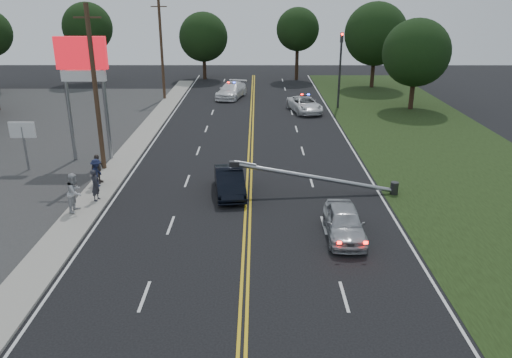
{
  "coord_description": "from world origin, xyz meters",
  "views": [
    {
      "loc": [
        0.47,
        -17.73,
        10.58
      ],
      "look_at": [
        0.42,
        5.84,
        1.7
      ],
      "focal_mm": 35.0,
      "sensor_mm": 36.0,
      "label": 1
    }
  ],
  "objects_px": {
    "utility_pole_far": "(162,50)",
    "emergency_b": "(231,90)",
    "pylon_sign": "(83,69)",
    "bystander_b": "(75,192)",
    "fallen_streetlight": "(324,178)",
    "small_sign": "(23,134)",
    "crashed_sedan": "(230,182)",
    "utility_pole_mid": "(95,90)",
    "waiting_sedan": "(344,222)",
    "bystander_c": "(97,173)",
    "traffic_signal": "(340,64)",
    "bystander_a": "(96,185)",
    "emergency_a": "(305,105)",
    "bystander_d": "(97,169)"
  },
  "relations": [
    {
      "from": "pylon_sign",
      "to": "bystander_b",
      "type": "xyz_separation_m",
      "value": [
        1.81,
        -8.56,
        -4.87
      ]
    },
    {
      "from": "traffic_signal",
      "to": "crashed_sedan",
      "type": "xyz_separation_m",
      "value": [
        -9.35,
        -21.96,
        -3.49
      ]
    },
    {
      "from": "fallen_streetlight",
      "to": "bystander_a",
      "type": "height_order",
      "value": "fallen_streetlight"
    },
    {
      "from": "utility_pole_mid",
      "to": "pylon_sign",
      "type": "bearing_deg",
      "value": 123.02
    },
    {
      "from": "bystander_a",
      "to": "waiting_sedan",
      "type": "bearing_deg",
      "value": -95.24
    },
    {
      "from": "bystander_b",
      "to": "bystander_c",
      "type": "relative_size",
      "value": 1.22
    },
    {
      "from": "utility_pole_mid",
      "to": "utility_pole_far",
      "type": "bearing_deg",
      "value": 90.0
    },
    {
      "from": "utility_pole_far",
      "to": "waiting_sedan",
      "type": "distance_m",
      "value": 34.28
    },
    {
      "from": "traffic_signal",
      "to": "bystander_c",
      "type": "bearing_deg",
      "value": -128.56
    },
    {
      "from": "bystander_b",
      "to": "bystander_c",
      "type": "distance_m",
      "value": 3.34
    },
    {
      "from": "fallen_streetlight",
      "to": "utility_pole_far",
      "type": "distance_m",
      "value": 29.54
    },
    {
      "from": "crashed_sedan",
      "to": "bystander_c",
      "type": "xyz_separation_m",
      "value": [
        -7.57,
        0.74,
        0.23
      ]
    },
    {
      "from": "small_sign",
      "to": "utility_pole_far",
      "type": "bearing_deg",
      "value": 77.69
    },
    {
      "from": "utility_pole_far",
      "to": "emergency_b",
      "type": "xyz_separation_m",
      "value": [
        6.96,
        0.79,
        -4.29
      ]
    },
    {
      "from": "bystander_d",
      "to": "waiting_sedan",
      "type": "bearing_deg",
      "value": -94.63
    },
    {
      "from": "bystander_d",
      "to": "bystander_b",
      "type": "bearing_deg",
      "value": -157.33
    },
    {
      "from": "pylon_sign",
      "to": "utility_pole_far",
      "type": "distance_m",
      "value": 20.06
    },
    {
      "from": "crashed_sedan",
      "to": "emergency_a",
      "type": "relative_size",
      "value": 0.87
    },
    {
      "from": "traffic_signal",
      "to": "fallen_streetlight",
      "type": "relative_size",
      "value": 0.75
    },
    {
      "from": "emergency_a",
      "to": "waiting_sedan",
      "type": "bearing_deg",
      "value": -104.06
    },
    {
      "from": "utility_pole_mid",
      "to": "emergency_a",
      "type": "distance_m",
      "value": 21.98
    },
    {
      "from": "bystander_d",
      "to": "bystander_c",
      "type": "bearing_deg",
      "value": -144.93
    },
    {
      "from": "traffic_signal",
      "to": "bystander_c",
      "type": "distance_m",
      "value": 27.33
    },
    {
      "from": "small_sign",
      "to": "crashed_sedan",
      "type": "height_order",
      "value": "small_sign"
    },
    {
      "from": "pylon_sign",
      "to": "traffic_signal",
      "type": "bearing_deg",
      "value": 40.39
    },
    {
      "from": "pylon_sign",
      "to": "emergency_b",
      "type": "relative_size",
      "value": 1.46
    },
    {
      "from": "traffic_signal",
      "to": "emergency_b",
      "type": "distance_m",
      "value": 12.07
    },
    {
      "from": "utility_pole_mid",
      "to": "bystander_d",
      "type": "bearing_deg",
      "value": -80.47
    },
    {
      "from": "bystander_a",
      "to": "bystander_c",
      "type": "height_order",
      "value": "bystander_a"
    },
    {
      "from": "crashed_sedan",
      "to": "bystander_a",
      "type": "xyz_separation_m",
      "value": [
        -7.04,
        -1.2,
        0.25
      ]
    },
    {
      "from": "fallen_streetlight",
      "to": "emergency_b",
      "type": "height_order",
      "value": "fallen_streetlight"
    },
    {
      "from": "emergency_b",
      "to": "utility_pole_mid",
      "type": "bearing_deg",
      "value": -92.27
    },
    {
      "from": "emergency_b",
      "to": "bystander_b",
      "type": "bearing_deg",
      "value": -87.7
    },
    {
      "from": "waiting_sedan",
      "to": "emergency_b",
      "type": "distance_m",
      "value": 32.63
    },
    {
      "from": "utility_pole_far",
      "to": "pylon_sign",
      "type": "bearing_deg",
      "value": -93.72
    },
    {
      "from": "utility_pole_far",
      "to": "bystander_c",
      "type": "distance_m",
      "value": 25.57
    },
    {
      "from": "pylon_sign",
      "to": "waiting_sedan",
      "type": "xyz_separation_m",
      "value": [
        14.96,
        -11.14,
        -5.29
      ]
    },
    {
      "from": "traffic_signal",
      "to": "emergency_b",
      "type": "xyz_separation_m",
      "value": [
        -10.54,
        4.79,
        -3.41
      ]
    },
    {
      "from": "crashed_sedan",
      "to": "bystander_b",
      "type": "xyz_separation_m",
      "value": [
        -7.64,
        -2.59,
        0.41
      ]
    },
    {
      "from": "utility_pole_far",
      "to": "bystander_a",
      "type": "height_order",
      "value": "utility_pole_far"
    },
    {
      "from": "pylon_sign",
      "to": "small_sign",
      "type": "bearing_deg",
      "value": -150.26
    },
    {
      "from": "utility_pole_mid",
      "to": "waiting_sedan",
      "type": "bearing_deg",
      "value": -33.8
    },
    {
      "from": "fallen_streetlight",
      "to": "waiting_sedan",
      "type": "relative_size",
      "value": 2.24
    },
    {
      "from": "utility_pole_far",
      "to": "emergency_a",
      "type": "height_order",
      "value": "utility_pole_far"
    },
    {
      "from": "traffic_signal",
      "to": "bystander_a",
      "type": "height_order",
      "value": "traffic_signal"
    },
    {
      "from": "crashed_sedan",
      "to": "bystander_b",
      "type": "relative_size",
      "value": 2.16
    },
    {
      "from": "utility_pole_mid",
      "to": "crashed_sedan",
      "type": "xyz_separation_m",
      "value": [
        8.15,
        -3.96,
        -4.37
      ]
    },
    {
      "from": "pylon_sign",
      "to": "fallen_streetlight",
      "type": "xyz_separation_m",
      "value": [
        14.69,
        -6.0,
        -5.08
      ]
    },
    {
      "from": "small_sign",
      "to": "bystander_b",
      "type": "bearing_deg",
      "value": -51.01
    },
    {
      "from": "utility_pole_far",
      "to": "bystander_c",
      "type": "height_order",
      "value": "utility_pole_far"
    }
  ]
}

